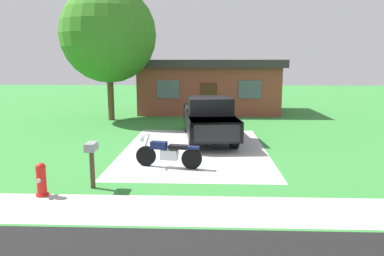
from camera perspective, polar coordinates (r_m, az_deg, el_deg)
name	(u,v)px	position (r m, az deg, el deg)	size (l,w,h in m)	color
ground_plane	(195,150)	(14.53, 0.42, -3.33)	(80.00, 80.00, 0.00)	#338036
driveway_pad	(195,150)	(14.53, 0.42, -3.32)	(5.49, 8.24, 0.01)	#AAAAAA
sidewalk_strip	(186,210)	(8.81, -0.86, -12.44)	(36.00, 1.80, 0.01)	#B3B3AE
motorcycle	(168,153)	(12.05, -3.71, -3.87)	(2.19, 0.81, 1.09)	black
pickup_truck	(209,118)	(16.37, 2.57, 1.59)	(2.55, 5.79, 1.90)	black
fire_hydrant	(41,180)	(10.29, -22.11, -7.35)	(0.32, 0.40, 0.87)	red
mailbox	(92,153)	(10.32, -15.16, -3.72)	(0.26, 0.48, 1.26)	#4C3823
shade_tree	(108,35)	(22.24, -12.71, 13.80)	(5.46, 5.46, 7.63)	brown
neighbor_house	(209,85)	(25.55, 2.57, 6.56)	(9.60, 5.60, 3.50)	brown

